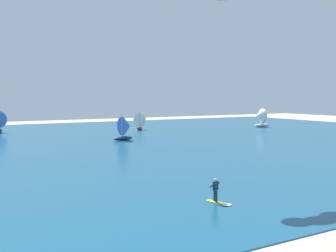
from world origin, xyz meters
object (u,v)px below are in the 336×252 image
(kitesurfer, at_px, (218,194))
(sailboat_near_shore, at_px, (140,121))
(sailboat_trailing, at_px, (260,117))
(sailboat_leading, at_px, (126,128))

(kitesurfer, bearing_deg, sailboat_near_shore, 69.66)
(sailboat_trailing, relative_size, sailboat_near_shore, 1.26)
(sailboat_trailing, bearing_deg, sailboat_near_shore, 164.95)
(sailboat_trailing, height_order, sailboat_near_shore, sailboat_trailing)
(sailboat_trailing, xyz_separation_m, sailboat_leading, (-37.61, -9.51, -0.22))
(kitesurfer, bearing_deg, sailboat_trailing, 45.04)
(sailboat_trailing, relative_size, sailboat_leading, 1.11)
(sailboat_near_shore, bearing_deg, sailboat_trailing, -15.05)
(kitesurfer, height_order, sailboat_trailing, sailboat_trailing)
(sailboat_trailing, bearing_deg, kitesurfer, -134.96)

